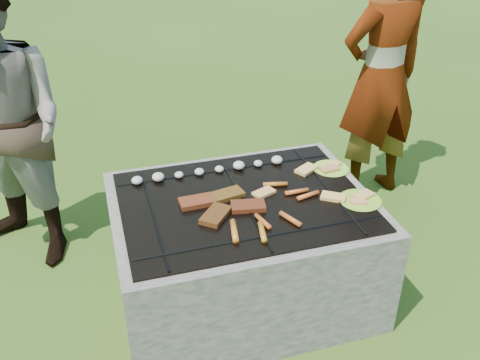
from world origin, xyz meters
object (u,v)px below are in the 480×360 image
object	(u,v)px
fire_pit	(243,252)
cook	(382,77)
bystander	(1,129)
plate_far	(331,169)
plate_near	(360,200)

from	to	relation	value
fire_pit	cook	xyz separation A→B (m)	(1.19, 0.80, 0.58)
fire_pit	cook	world-z (taller)	cook
fire_pit	bystander	bearing A→B (deg)	147.89
fire_pit	cook	distance (m)	1.54
cook	bystander	distance (m)	2.33
plate_far	plate_near	bearing A→B (deg)	-89.43
fire_pit	bystander	xyz separation A→B (m)	(-1.14, 0.71, 0.56)
plate_far	bystander	xyz separation A→B (m)	(-1.70, 0.54, 0.23)
plate_far	plate_near	xyz separation A→B (m)	(0.00, -0.34, -0.00)
cook	bystander	world-z (taller)	cook
plate_far	fire_pit	bearing A→B (deg)	-163.01
plate_near	cook	bearing A→B (deg)	56.90
plate_far	bystander	bearing A→B (deg)	162.27
fire_pit	plate_far	size ratio (longest dim) A/B	6.11
plate_far	plate_near	world-z (taller)	same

